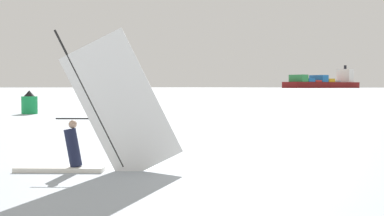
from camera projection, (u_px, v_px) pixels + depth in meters
ground_plane at (181, 163)px, 13.88m from camera, size 4000.00×4000.00×0.00m
windsurfer at (95, 130)px, 12.47m from camera, size 4.48×0.91×4.11m
cargo_ship at (323, 83)px, 708.14m from camera, size 123.84×118.54×35.58m
distant_headland at (344, 79)px, 1171.06m from camera, size 909.09×364.00×42.69m
channel_buoy at (29, 103)px, 38.68m from camera, size 1.29×1.29×1.95m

